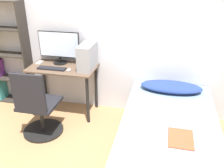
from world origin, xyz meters
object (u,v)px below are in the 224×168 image
at_px(bookshelf, 2,57).
at_px(monitor, 59,46).
at_px(pc_tower, 87,56).
at_px(bed, 168,141).
at_px(keyboard, 52,68).
at_px(office_chair, 38,111).

relative_size(bookshelf, monitor, 2.61).
bearing_deg(pc_tower, bed, -33.79).
relative_size(keyboard, pc_tower, 0.99).
bearing_deg(keyboard, office_chair, -88.36).
bearing_deg(pc_tower, bookshelf, 175.87).
relative_size(bed, keyboard, 4.98).
bearing_deg(office_chair, bed, -4.13).
distance_m(bookshelf, monitor, 1.01).
bearing_deg(bed, office_chair, 175.87).
xyz_separation_m(office_chair, monitor, (0.01, 0.77, 0.64)).
xyz_separation_m(office_chair, keyboard, (-0.01, 0.52, 0.39)).
bearing_deg(monitor, bookshelf, -179.79).
distance_m(monitor, keyboard, 0.36).
relative_size(monitor, pc_tower, 1.50).
distance_m(bed, keyboard, 1.84).
relative_size(bookshelf, keyboard, 3.98).
xyz_separation_m(bed, keyboard, (-1.66, 0.64, 0.48)).
bearing_deg(office_chair, keyboard, 91.64).
bearing_deg(bookshelf, bed, -18.77).
xyz_separation_m(bed, monitor, (-1.63, 0.89, 0.74)).
distance_m(bookshelf, pc_tower, 1.46).
distance_m(office_chair, pc_tower, 0.98).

